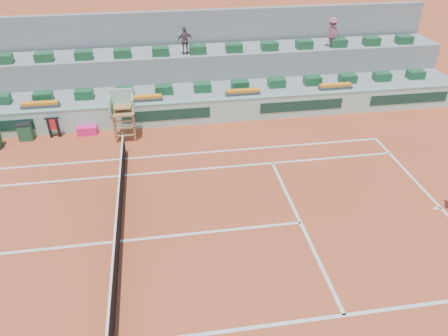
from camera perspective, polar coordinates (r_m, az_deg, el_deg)
The scene contains 16 objects.
ground at distance 15.51m, azimuth -13.46°, elevation -9.31°, with size 90.00×90.00×0.00m, color #AC4021.
seating_tier_lower at distance 24.32m, azimuth -12.56°, elevation 8.72°, with size 36.00×4.00×1.20m, color gray.
seating_tier_upper at distance 25.55m, azimuth -12.64°, elevation 11.58°, with size 36.00×2.40×2.60m, color gray.
stadium_back_wall at distance 26.77m, azimuth -12.77°, elevation 14.58°, with size 36.00×0.40×4.40m, color gray.
player_bag at distance 22.39m, azimuth -17.45°, elevation 4.70°, with size 0.95×0.42×0.42m, color #FC2081.
spectator_mid at distance 24.32m, azimuth -5.11°, elevation 16.24°, with size 0.86×0.36×1.47m, color #6C4854.
spectator_right at distance 26.21m, azimuth 13.91°, elevation 16.84°, with size 1.05×0.60×1.63m, color #A65361.
court_lines at distance 15.50m, azimuth -13.46°, elevation -9.29°, with size 23.89×11.09×0.01m.
tennis_net at distance 15.17m, azimuth -13.71°, elevation -7.82°, with size 0.10×11.97×1.10m.
advertising_hoarding at distance 22.30m, azimuth -12.68°, elevation 6.56°, with size 36.00×0.34×1.26m.
umpire_chair at distance 21.02m, azimuth -13.12°, elevation 7.60°, with size 1.10×0.90×2.40m.
seat_row_lower at distance 23.18m, azimuth -12.87°, elevation 9.69°, with size 32.90×0.60×0.44m.
seat_row_upper at distance 24.49m, azimuth -13.12°, elevation 14.40°, with size 32.90×0.60×0.44m.
flower_planters at distance 22.64m, azimuth -16.72°, elevation 8.32°, with size 26.80×0.36×0.28m.
drink_cooler_a at distance 22.89m, azimuth -24.52°, elevation 4.39°, with size 0.65×0.56×0.84m.
towel_rack at distance 22.48m, azimuth -21.40°, elevation 5.15°, with size 0.68×0.11×1.03m.
Camera 1 is at (1.78, -11.61, 10.12)m, focal length 35.00 mm.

